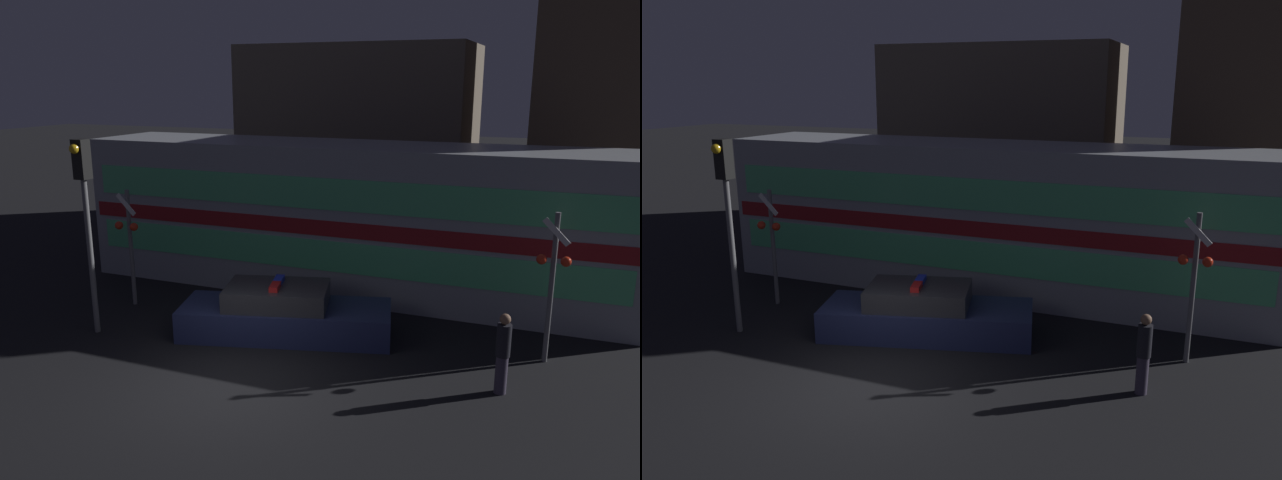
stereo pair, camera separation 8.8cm
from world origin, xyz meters
TOP-DOWN VIEW (x-y plane):
  - ground_plane at (0.00, 0.00)m, footprint 120.00×120.00m
  - train at (0.18, 6.60)m, footprint 15.43×3.02m
  - police_car at (-0.06, 2.71)m, footprint 5.20×2.94m
  - pedestrian at (5.03, 1.66)m, footprint 0.27×0.27m
  - crossing_signal_near at (5.77, 3.42)m, footprint 0.69×0.28m
  - crossing_signal_far at (-4.71, 3.09)m, footprint 0.69×0.28m
  - traffic_light_corner at (-4.32, 1.20)m, footprint 0.30×0.46m
  - building_left at (-2.46, 15.62)m, footprint 9.29×5.08m
  - building_center at (7.68, 14.19)m, footprint 6.15×6.72m

SIDE VIEW (x-z plane):
  - ground_plane at x=0.00m, z-range 0.00..0.00m
  - police_car at x=-0.06m, z-range -0.17..1.17m
  - pedestrian at x=5.03m, z-range 0.02..1.65m
  - crossing_signal_far at x=-4.71m, z-range 0.26..3.39m
  - crossing_signal_near at x=5.77m, z-range 0.26..3.54m
  - train at x=0.18m, z-range 0.00..4.18m
  - traffic_light_corner at x=-4.32m, z-range 0.94..5.54m
  - building_left at x=-2.46m, z-range 0.00..7.29m
  - building_center at x=7.68m, z-range 0.00..9.65m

